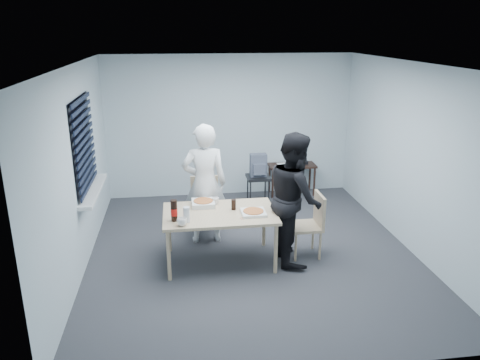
{
  "coord_description": "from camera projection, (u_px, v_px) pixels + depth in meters",
  "views": [
    {
      "loc": [
        -0.99,
        -5.93,
        3.04
      ],
      "look_at": [
        -0.15,
        0.1,
        1.04
      ],
      "focal_mm": 35.0,
      "sensor_mm": 36.0,
      "label": 1
    }
  ],
  "objects": [
    {
      "name": "pizza_box_a",
      "position": [
        203.0,
        203.0,
        6.37
      ],
      "size": [
        0.31,
        0.31,
        0.08
      ],
      "rotation": [
        0.0,
        0.0,
        0.39
      ],
      "color": "white",
      "rests_on": "dining_table"
    },
    {
      "name": "mug_a",
      "position": [
        182.0,
        222.0,
        5.72
      ],
      "size": [
        0.17,
        0.17,
        0.1
      ],
      "primitive_type": "imported",
      "rotation": [
        0.0,
        0.0,
        0.52
      ],
      "color": "white",
      "rests_on": "dining_table"
    },
    {
      "name": "papers",
      "position": [
        285.0,
        165.0,
        8.72
      ],
      "size": [
        0.35,
        0.4,
        0.01
      ],
      "primitive_type": "cube",
      "rotation": [
        0.0,
        0.0,
        -0.36
      ],
      "color": "white",
      "rests_on": "side_table"
    },
    {
      "name": "chair_right",
      "position": [
        312.0,
        221.0,
        6.41
      ],
      "size": [
        0.42,
        0.42,
        0.89
      ],
      "color": "#CEA988",
      "rests_on": "ground"
    },
    {
      "name": "dining_table",
      "position": [
        220.0,
        216.0,
        6.17
      ],
      "size": [
        1.48,
        0.93,
        0.72
      ],
      "color": "#CEA988",
      "rests_on": "ground"
    },
    {
      "name": "mug_b",
      "position": [
        216.0,
        201.0,
        6.42
      ],
      "size": [
        0.1,
        0.1,
        0.09
      ],
      "primitive_type": "imported",
      "color": "white",
      "rests_on": "dining_table"
    },
    {
      "name": "pizza_box_b",
      "position": [
        253.0,
        212.0,
        6.1
      ],
      "size": [
        0.31,
        0.31,
        0.04
      ],
      "rotation": [
        0.0,
        0.0,
        0.09
      ],
      "color": "white",
      "rests_on": "dining_table"
    },
    {
      "name": "person_black",
      "position": [
        295.0,
        198.0,
        6.19
      ],
      "size": [
        0.47,
        0.86,
        1.77
      ],
      "primitive_type": "imported",
      "rotation": [
        0.0,
        0.0,
        1.57
      ],
      "color": "black",
      "rests_on": "ground"
    },
    {
      "name": "rubber_band",
      "position": [
        242.0,
        219.0,
        5.95
      ],
      "size": [
        0.06,
        0.06,
        0.0
      ],
      "primitive_type": "torus",
      "rotation": [
        0.0,
        0.0,
        0.3
      ],
      "color": "red",
      "rests_on": "dining_table"
    },
    {
      "name": "chair_far",
      "position": [
        205.0,
        202.0,
        7.11
      ],
      "size": [
        0.42,
        0.42,
        0.89
      ],
      "color": "#CEA988",
      "rests_on": "ground"
    },
    {
      "name": "stool",
      "position": [
        258.0,
        182.0,
        8.22
      ],
      "size": [
        0.4,
        0.4,
        0.56
      ],
      "color": "black",
      "rests_on": "ground"
    },
    {
      "name": "plastic_cups",
      "position": [
        186.0,
        215.0,
        5.82
      ],
      "size": [
        0.09,
        0.09,
        0.2
      ],
      "primitive_type": "cylinder",
      "rotation": [
        0.0,
        0.0,
        0.09
      ],
      "color": "silver",
      "rests_on": "dining_table"
    },
    {
      "name": "cola_glass",
      "position": [
        234.0,
        205.0,
        6.22
      ],
      "size": [
        0.08,
        0.08,
        0.14
      ],
      "primitive_type": "cylinder",
      "rotation": [
        0.0,
        0.0,
        0.43
      ],
      "color": "black",
      "rests_on": "dining_table"
    },
    {
      "name": "room",
      "position": [
        87.0,
        152.0,
        6.3
      ],
      "size": [
        5.0,
        5.0,
        5.0
      ],
      "color": "#2F2F34",
      "rests_on": "ground"
    },
    {
      "name": "backpack",
      "position": [
        258.0,
        166.0,
        8.11
      ],
      "size": [
        0.29,
        0.21,
        0.4
      ],
      "rotation": [
        0.0,
        0.0,
        -0.34
      ],
      "color": "#545763",
      "rests_on": "stool"
    },
    {
      "name": "soda_bottle",
      "position": [
        174.0,
        211.0,
        5.84
      ],
      "size": [
        0.09,
        0.09,
        0.27
      ],
      "rotation": [
        0.0,
        0.0,
        0.37
      ],
      "color": "black",
      "rests_on": "dining_table"
    },
    {
      "name": "person_white",
      "position": [
        205.0,
        184.0,
        6.74
      ],
      "size": [
        0.65,
        0.42,
        1.77
      ],
      "primitive_type": "imported",
      "rotation": [
        0.0,
        0.0,
        3.14
      ],
      "color": "white",
      "rests_on": "ground"
    },
    {
      "name": "side_table",
      "position": [
        292.0,
        169.0,
        8.79
      ],
      "size": [
        0.88,
        0.39,
        0.58
      ],
      "color": "#321C16",
      "rests_on": "ground"
    },
    {
      "name": "black_box",
      "position": [
        304.0,
        162.0,
        8.79
      ],
      "size": [
        0.16,
        0.12,
        0.06
      ],
      "primitive_type": "cube",
      "rotation": [
        0.0,
        0.0,
        0.12
      ],
      "color": "black",
      "rests_on": "side_table"
    }
  ]
}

